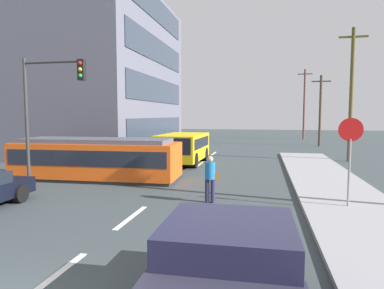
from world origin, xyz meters
The scene contains 18 objects.
ground_plane centered at (0.00, 10.00, 0.00)m, with size 120.00×120.00×0.00m, color #394245.
sidewalk_curb_right centered at (6.80, 6.00, 0.07)m, with size 3.20×36.00×0.14m, color #94949A.
lane_stripe_1 centered at (0.00, 2.00, 0.01)m, with size 0.16×2.40×0.01m, color silver.
lane_stripe_2 centered at (0.00, 6.00, 0.01)m, with size 0.16×2.40×0.01m, color silver.
lane_stripe_3 centered at (0.00, 17.48, 0.01)m, with size 0.16×2.40×0.01m, color silver.
lane_stripe_4 centered at (0.00, 23.48, 0.01)m, with size 0.16×2.40×0.01m, color silver.
corner_building centered at (-13.32, 23.45, 6.40)m, with size 17.50×16.03×12.80m.
streetcar_tram centered at (-3.99, 11.48, 1.03)m, with size 8.05×2.79×1.99m.
city_bus centered at (-1.14, 17.53, 1.07)m, with size 2.64×5.10×1.89m.
pedestrian_crossing centered at (2.09, 8.23, 0.94)m, with size 0.51×0.36×1.67m.
pickup_truck_parked centered at (3.44, 0.86, 0.80)m, with size 2.34×5.03×1.55m.
parked_sedan_far centered at (-5.00, 15.45, 0.62)m, with size 2.00×4.25×1.19m.
parked_sedan_furthest centered at (-4.85, 21.71, 0.62)m, with size 2.12×4.02×1.19m.
stop_sign centered at (6.66, 8.22, 2.19)m, with size 0.76×0.07×2.88m.
traffic_light_mast centered at (-4.96, 9.26, 3.82)m, with size 2.86×0.33×5.49m.
utility_pole_mid centered at (9.54, 20.80, 4.58)m, with size 1.80×0.24×8.79m.
utility_pole_far centered at (9.39, 32.17, 3.68)m, with size 1.80×0.24×7.01m.
utility_pole_distant centered at (8.93, 41.87, 4.61)m, with size 1.80×0.24×8.86m.
Camera 1 is at (3.90, -3.52, 3.11)m, focal length 31.78 mm.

